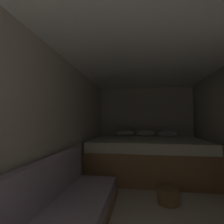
{
  "coord_description": "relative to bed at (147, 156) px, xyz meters",
  "views": [
    {
      "loc": [
        -0.16,
        -0.23,
        1.17
      ],
      "look_at": [
        -0.63,
        2.74,
        1.33
      ],
      "focal_mm": 27.99,
      "sensor_mm": 36.0,
      "label": 1
    }
  ],
  "objects": [
    {
      "name": "ceiling_slab",
      "position": [
        0.0,
        -1.71,
        1.73
      ],
      "size": [
        2.61,
        5.27,
        0.05
      ],
      "primitive_type": "cube",
      "color": "white",
      "rests_on": "wall_left"
    },
    {
      "name": "wicker_basket",
      "position": [
        0.24,
        -1.35,
        -0.29
      ],
      "size": [
        0.3,
        0.3,
        0.21
      ],
      "color": "olive",
      "rests_on": "ground"
    },
    {
      "name": "wall_back",
      "position": [
        0.0,
        0.95,
        0.66
      ],
      "size": [
        2.61,
        0.05,
        2.1
      ],
      "primitive_type": "cube",
      "color": "beige",
      "rests_on": "ground"
    },
    {
      "name": "bed",
      "position": [
        0.0,
        0.0,
        0.0
      ],
      "size": [
        2.39,
        1.77,
        0.94
      ],
      "color": "#9E7247",
      "rests_on": "ground"
    },
    {
      "name": "wall_left",
      "position": [
        -1.28,
        -1.71,
        0.66
      ],
      "size": [
        0.05,
        5.27,
        2.1
      ],
      "primitive_type": "cube",
      "color": "beige",
      "rests_on": "ground"
    },
    {
      "name": "ground_plane",
      "position": [
        0.0,
        -1.71,
        -0.4
      ],
      "size": [
        7.27,
        7.27,
        0.0
      ],
      "primitive_type": "plane",
      "color": "beige"
    }
  ]
}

